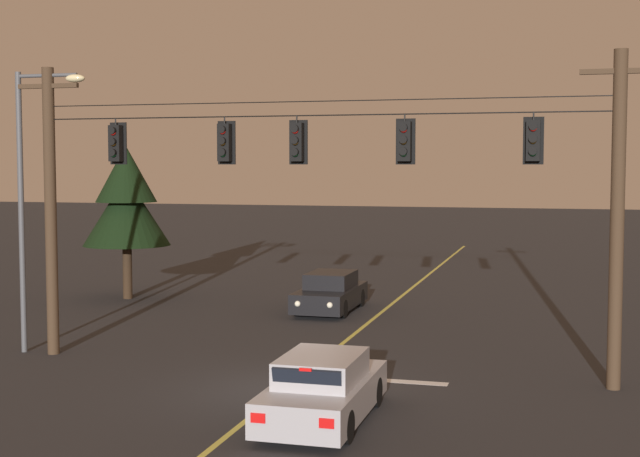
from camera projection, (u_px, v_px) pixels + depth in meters
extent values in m
plane|color=#28282B|center=(284.00, 391.00, 20.75)|extent=(180.00, 180.00, 0.00)
cube|color=#D1C64C|center=(361.00, 328.00, 28.61)|extent=(0.14, 60.00, 0.01)
cube|color=silver|center=(378.00, 380.00, 21.76)|extent=(3.40, 0.36, 0.01)
cylinder|color=#423021|center=(51.00, 212.00, 24.51)|extent=(0.32, 0.32, 7.84)
cube|color=#423021|center=(48.00, 86.00, 24.26)|extent=(1.80, 0.12, 0.12)
cylinder|color=slate|center=(48.00, 99.00, 24.29)|extent=(0.12, 0.12, 0.18)
cylinder|color=#423021|center=(617.00, 221.00, 20.62)|extent=(0.32, 0.32, 7.84)
cube|color=#423021|center=(621.00, 71.00, 20.37)|extent=(1.80, 0.12, 0.12)
cylinder|color=slate|center=(620.00, 87.00, 20.40)|extent=(0.12, 0.12, 0.18)
cylinder|color=black|center=(309.00, 116.00, 22.38)|extent=(14.73, 0.03, 0.03)
cylinder|color=black|center=(309.00, 101.00, 22.36)|extent=(14.73, 0.02, 0.02)
cylinder|color=black|center=(116.00, 122.00, 23.80)|extent=(0.04, 0.04, 0.18)
cube|color=black|center=(116.00, 143.00, 23.84)|extent=(0.32, 0.26, 0.96)
cube|color=black|center=(119.00, 143.00, 23.98)|extent=(0.48, 0.03, 1.12)
sphere|color=red|center=(113.00, 132.00, 23.67)|extent=(0.17, 0.17, 0.17)
cylinder|color=black|center=(112.00, 131.00, 23.63)|extent=(0.20, 0.10, 0.20)
sphere|color=#3D280A|center=(113.00, 143.00, 23.69)|extent=(0.17, 0.17, 0.17)
cylinder|color=black|center=(112.00, 142.00, 23.65)|extent=(0.20, 0.10, 0.20)
sphere|color=black|center=(113.00, 154.00, 23.71)|extent=(0.17, 0.17, 0.17)
cylinder|color=black|center=(112.00, 153.00, 23.67)|extent=(0.20, 0.10, 0.20)
cylinder|color=black|center=(225.00, 120.00, 22.99)|extent=(0.04, 0.04, 0.18)
cube|color=black|center=(225.00, 143.00, 23.03)|extent=(0.32, 0.26, 0.96)
cube|color=black|center=(227.00, 143.00, 23.17)|extent=(0.48, 0.03, 1.12)
sphere|color=red|center=(222.00, 131.00, 22.85)|extent=(0.17, 0.17, 0.17)
cylinder|color=black|center=(222.00, 129.00, 22.81)|extent=(0.20, 0.10, 0.20)
sphere|color=#3D280A|center=(222.00, 142.00, 22.87)|extent=(0.17, 0.17, 0.17)
cylinder|color=black|center=(222.00, 141.00, 22.83)|extent=(0.20, 0.10, 0.20)
sphere|color=black|center=(222.00, 154.00, 22.90)|extent=(0.17, 0.17, 0.17)
cylinder|color=black|center=(222.00, 152.00, 22.85)|extent=(0.20, 0.10, 0.20)
cylinder|color=black|center=(297.00, 119.00, 22.48)|extent=(0.04, 0.04, 0.18)
cube|color=black|center=(297.00, 142.00, 22.52)|extent=(0.32, 0.26, 0.96)
cube|color=black|center=(298.00, 142.00, 22.66)|extent=(0.48, 0.03, 1.12)
sphere|color=red|center=(295.00, 130.00, 22.34)|extent=(0.17, 0.17, 0.17)
cylinder|color=black|center=(294.00, 129.00, 22.30)|extent=(0.20, 0.10, 0.20)
sphere|color=#3D280A|center=(295.00, 142.00, 22.36)|extent=(0.17, 0.17, 0.17)
cylinder|color=black|center=(295.00, 140.00, 22.32)|extent=(0.20, 0.10, 0.20)
sphere|color=black|center=(295.00, 154.00, 22.38)|extent=(0.17, 0.17, 0.17)
cylinder|color=black|center=(295.00, 152.00, 22.34)|extent=(0.20, 0.10, 0.20)
cylinder|color=black|center=(405.00, 118.00, 21.75)|extent=(0.04, 0.04, 0.18)
cube|color=black|center=(405.00, 141.00, 21.79)|extent=(0.32, 0.26, 0.96)
cube|color=black|center=(406.00, 142.00, 21.93)|extent=(0.48, 0.03, 1.12)
sphere|color=red|center=(404.00, 129.00, 21.62)|extent=(0.17, 0.17, 0.17)
cylinder|color=black|center=(403.00, 127.00, 21.58)|extent=(0.20, 0.10, 0.20)
sphere|color=#3D280A|center=(403.00, 141.00, 21.64)|extent=(0.17, 0.17, 0.17)
cylinder|color=black|center=(403.00, 139.00, 21.60)|extent=(0.20, 0.10, 0.20)
sphere|color=black|center=(403.00, 153.00, 21.66)|extent=(0.17, 0.17, 0.17)
cylinder|color=black|center=(403.00, 151.00, 21.62)|extent=(0.20, 0.10, 0.20)
cylinder|color=black|center=(534.00, 116.00, 20.95)|extent=(0.04, 0.04, 0.18)
cube|color=black|center=(533.00, 141.00, 20.99)|extent=(0.32, 0.26, 0.96)
cube|color=black|center=(533.00, 141.00, 21.13)|extent=(0.48, 0.03, 1.12)
sphere|color=red|center=(533.00, 128.00, 20.82)|extent=(0.17, 0.17, 0.17)
cylinder|color=black|center=(533.00, 126.00, 20.77)|extent=(0.20, 0.10, 0.20)
sphere|color=#3D280A|center=(533.00, 140.00, 20.84)|extent=(0.17, 0.17, 0.17)
cylinder|color=black|center=(533.00, 138.00, 20.80)|extent=(0.20, 0.10, 0.20)
sphere|color=black|center=(533.00, 153.00, 20.86)|extent=(0.17, 0.17, 0.17)
cylinder|color=black|center=(533.00, 151.00, 20.82)|extent=(0.20, 0.10, 0.20)
cube|color=#A5A5AD|center=(323.00, 396.00, 18.27)|extent=(1.80, 4.30, 0.68)
cube|color=#A5A5AD|center=(322.00, 368.00, 18.11)|extent=(1.51, 2.15, 0.54)
cube|color=black|center=(333.00, 358.00, 19.01)|extent=(1.40, 0.21, 0.48)
cube|color=black|center=(307.00, 380.00, 17.09)|extent=(1.37, 0.18, 0.46)
cylinder|color=black|center=(304.00, 387.00, 19.78)|extent=(0.22, 0.64, 0.64)
cylinder|color=black|center=(375.00, 392.00, 19.36)|extent=(0.22, 0.64, 0.64)
cylinder|color=black|center=(265.00, 420.00, 17.21)|extent=(0.22, 0.64, 0.64)
cylinder|color=black|center=(345.00, 427.00, 16.79)|extent=(0.22, 0.64, 0.64)
cube|color=red|center=(258.00, 418.00, 16.35)|extent=(0.28, 0.03, 0.18)
cube|color=red|center=(327.00, 423.00, 16.01)|extent=(0.28, 0.03, 0.18)
cube|color=red|center=(305.00, 370.00, 16.97)|extent=(0.24, 0.04, 0.06)
cube|color=black|center=(330.00, 297.00, 31.96)|extent=(1.80, 4.30, 0.68)
cube|color=black|center=(331.00, 280.00, 32.03)|extent=(1.51, 2.15, 0.54)
cube|color=black|center=(324.00, 283.00, 31.13)|extent=(1.40, 0.21, 0.48)
cube|color=black|center=(338.00, 276.00, 33.05)|extent=(1.37, 0.18, 0.46)
cylinder|color=black|center=(343.00, 309.00, 30.48)|extent=(0.22, 0.64, 0.64)
cylinder|color=black|center=(298.00, 307.00, 30.90)|extent=(0.22, 0.64, 0.64)
cylinder|color=black|center=(360.00, 298.00, 33.05)|extent=(0.22, 0.64, 0.64)
cylinder|color=black|center=(319.00, 296.00, 33.46)|extent=(0.22, 0.64, 0.64)
sphere|color=white|center=(330.00, 305.00, 29.72)|extent=(0.20, 0.20, 0.20)
sphere|color=white|center=(298.00, 304.00, 30.01)|extent=(0.20, 0.20, 0.20)
cylinder|color=#4C4F54|center=(21.00, 213.00, 24.77)|extent=(0.16, 0.16, 7.75)
cylinder|color=#4C4F54|center=(47.00, 75.00, 24.26)|extent=(1.80, 0.10, 0.10)
ellipsoid|color=beige|center=(75.00, 78.00, 24.04)|extent=(0.56, 0.30, 0.22)
cylinder|color=#332316|center=(127.00, 269.00, 34.91)|extent=(0.36, 0.36, 2.34)
cone|color=black|center=(126.00, 211.00, 34.74)|extent=(3.38, 3.38, 2.70)
cone|color=black|center=(126.00, 174.00, 34.64)|extent=(2.36, 2.36, 2.19)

